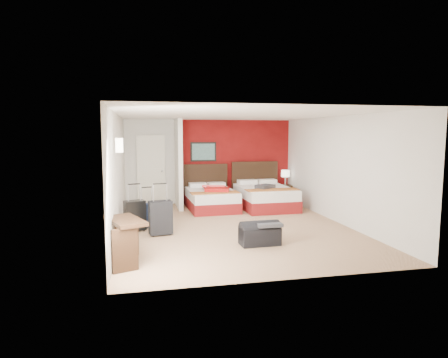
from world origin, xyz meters
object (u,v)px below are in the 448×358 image
object	(u,v)px
bed_right	(265,198)
suitcase_charcoal	(160,219)
suitcase_navy	(147,216)
suitcase_black	(135,217)
duffel_bag	(260,235)
desk	(126,241)
table_lamp	(285,178)
bed_left	(211,200)
red_suitcase_open	(216,189)
nightstand	(285,193)

from	to	relation	value
bed_right	suitcase_charcoal	xyz separation A→B (m)	(-3.03, -2.37, 0.04)
bed_right	suitcase_navy	size ratio (longest dim) A/B	3.82
suitcase_black	duffel_bag	size ratio (longest dim) A/B	0.86
duffel_bag	desk	distance (m)	2.51
table_lamp	suitcase_navy	size ratio (longest dim) A/B	0.89
bed_left	duffel_bag	world-z (taller)	bed_left
bed_right	suitcase_navy	distance (m)	3.69
red_suitcase_open	duffel_bag	xyz separation A→B (m)	(0.19, -3.48, -0.40)
suitcase_navy	bed_left	bearing A→B (deg)	31.61
table_lamp	suitcase_charcoal	bearing A→B (deg)	-141.00
duffel_bag	desk	xyz separation A→B (m)	(-2.43, -0.60, 0.18)
bed_left	red_suitcase_open	size ratio (longest dim) A/B	2.05
table_lamp	desk	xyz separation A→B (m)	(-4.57, -4.89, -0.38)
table_lamp	suitcase_charcoal	size ratio (longest dim) A/B	0.67
red_suitcase_open	suitcase_black	world-z (taller)	red_suitcase_open
table_lamp	suitcase_black	xyz separation A→B (m)	(-4.47, -2.77, -0.43)
suitcase_black	suitcase_charcoal	xyz separation A→B (m)	(0.52, -0.42, 0.02)
nightstand	desk	world-z (taller)	desk
nightstand	suitcase_black	xyz separation A→B (m)	(-4.47, -2.77, 0.06)
bed_left	red_suitcase_open	xyz separation A→B (m)	(0.10, -0.10, 0.32)
nightstand	table_lamp	distance (m)	0.49
nightstand	suitcase_charcoal	xyz separation A→B (m)	(-3.94, -3.19, 0.08)
table_lamp	suitcase_black	bearing A→B (deg)	-148.20
red_suitcase_open	duffel_bag	world-z (taller)	red_suitcase_open
bed_right	suitcase_navy	bearing A→B (deg)	-154.21
bed_left	suitcase_black	distance (m)	2.90
bed_left	nightstand	distance (m)	2.53
red_suitcase_open	suitcase_navy	xyz separation A→B (m)	(-1.88, -1.68, -0.33)
nightstand	bed_right	bearing A→B (deg)	-131.46
nightstand	desk	xyz separation A→B (m)	(-4.57, -4.89, 0.11)
suitcase_charcoal	desk	xyz separation A→B (m)	(-0.63, -1.70, 0.03)
bed_left	duffel_bag	bearing A→B (deg)	-87.58
suitcase_charcoal	duffel_bag	distance (m)	2.11
nightstand	suitcase_charcoal	bearing A→B (deg)	-134.45
red_suitcase_open	duffel_bag	size ratio (longest dim) A/B	1.18
suitcase_charcoal	red_suitcase_open	bearing A→B (deg)	47.18
nightstand	red_suitcase_open	bearing A→B (deg)	-154.37
bed_right	nightstand	bearing A→B (deg)	40.89
nightstand	duffel_bag	xyz separation A→B (m)	(-2.14, -4.29, -0.07)
bed_left	suitcase_navy	xyz separation A→B (m)	(-1.78, -1.78, -0.01)
table_lamp	desk	world-z (taller)	table_lamp
bed_left	desk	distance (m)	4.71
suitcase_navy	suitcase_black	bearing A→B (deg)	-146.91
bed_right	suitcase_navy	xyz separation A→B (m)	(-3.29, -1.67, -0.04)
table_lamp	bed_right	bearing A→B (deg)	-138.01
suitcase_navy	bed_right	bearing A→B (deg)	13.36
bed_right	red_suitcase_open	size ratio (longest dim) A/B	2.27
table_lamp	suitcase_black	distance (m)	5.27
nightstand	suitcase_navy	world-z (taller)	same
bed_left	desk	bearing A→B (deg)	-119.27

